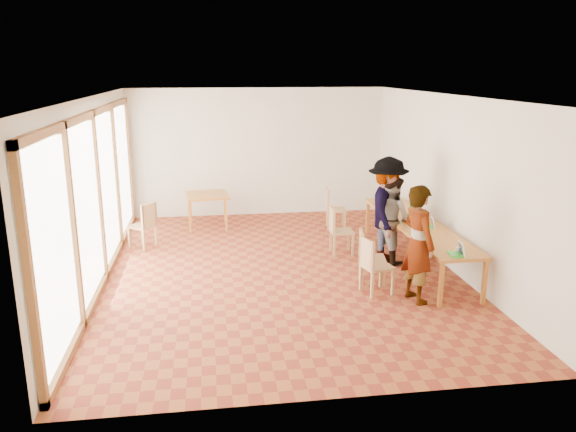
% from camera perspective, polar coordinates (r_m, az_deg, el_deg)
% --- Properties ---
extents(ground, '(8.00, 8.00, 0.00)m').
position_cam_1_polar(ground, '(9.88, -0.88, -5.55)').
color(ground, brown).
rests_on(ground, ground).
extents(wall_back, '(6.00, 0.10, 3.00)m').
position_cam_1_polar(wall_back, '(13.38, -3.10, 6.47)').
color(wall_back, beige).
rests_on(wall_back, ground).
extents(wall_front, '(6.00, 0.10, 3.00)m').
position_cam_1_polar(wall_front, '(5.66, 4.23, -5.24)').
color(wall_front, beige).
rests_on(wall_front, ground).
extents(wall_right, '(0.10, 8.00, 3.00)m').
position_cam_1_polar(wall_right, '(10.28, 15.95, 3.37)').
color(wall_right, beige).
rests_on(wall_right, ground).
extents(window_wall, '(0.10, 8.00, 3.00)m').
position_cam_1_polar(window_wall, '(9.56, -18.81, 2.32)').
color(window_wall, white).
rests_on(window_wall, ground).
extents(ceiling, '(6.00, 8.00, 0.04)m').
position_cam_1_polar(ceiling, '(9.27, -0.96, 12.23)').
color(ceiling, white).
rests_on(ceiling, wall_back).
extents(communal_table, '(0.80, 4.00, 0.75)m').
position_cam_1_polar(communal_table, '(10.33, 12.95, -0.94)').
color(communal_table, '#BF6E2A').
rests_on(communal_table, ground).
extents(side_table, '(0.90, 0.90, 0.75)m').
position_cam_1_polar(side_table, '(12.49, -8.19, 1.85)').
color(side_table, '#BF6E2A').
rests_on(side_table, ground).
extents(chair_near, '(0.48, 0.48, 0.47)m').
position_cam_1_polar(chair_near, '(9.25, 8.00, -3.57)').
color(chair_near, tan).
rests_on(chair_near, ground).
extents(chair_mid, '(0.51, 0.51, 0.49)m').
position_cam_1_polar(chair_mid, '(8.82, 8.53, -4.41)').
color(chair_mid, tan).
rests_on(chair_mid, ground).
extents(chair_far, '(0.43, 0.43, 0.48)m').
position_cam_1_polar(chair_far, '(10.66, 5.01, -0.96)').
color(chair_far, tan).
rests_on(chair_far, ground).
extents(chair_empty, '(0.46, 0.46, 0.47)m').
position_cam_1_polar(chair_empty, '(12.34, 4.46, 1.20)').
color(chair_empty, tan).
rests_on(chair_empty, ground).
extents(chair_spare, '(0.59, 0.59, 0.48)m').
position_cam_1_polar(chair_spare, '(11.28, -14.27, -0.45)').
color(chair_spare, tan).
rests_on(chair_spare, ground).
extents(person_near, '(0.58, 0.74, 1.80)m').
position_cam_1_polar(person_near, '(8.59, 13.08, -2.78)').
color(person_near, gray).
rests_on(person_near, ground).
extents(person_mid, '(0.85, 0.94, 1.59)m').
position_cam_1_polar(person_mid, '(10.33, 10.49, -0.26)').
color(person_mid, gray).
rests_on(person_mid, ground).
extents(person_far, '(1.06, 1.40, 1.92)m').
position_cam_1_polar(person_far, '(10.29, 10.03, 0.63)').
color(person_far, gray).
rests_on(person_far, ground).
extents(laptop_near, '(0.25, 0.27, 0.21)m').
position_cam_1_polar(laptop_near, '(8.69, 16.91, -3.47)').
color(laptop_near, green).
rests_on(laptop_near, communal_table).
extents(laptop_mid, '(0.23, 0.25, 0.18)m').
position_cam_1_polar(laptop_mid, '(10.06, 14.29, -0.86)').
color(laptop_mid, green).
rests_on(laptop_mid, communal_table).
extents(laptop_far, '(0.28, 0.30, 0.20)m').
position_cam_1_polar(laptop_far, '(10.87, 12.80, 0.43)').
color(laptop_far, green).
rests_on(laptop_far, communal_table).
extents(yellow_mug, '(0.13, 0.13, 0.09)m').
position_cam_1_polar(yellow_mug, '(8.94, 14.25, -2.84)').
color(yellow_mug, gold).
rests_on(yellow_mug, communal_table).
extents(green_bottle, '(0.07, 0.07, 0.28)m').
position_cam_1_polar(green_bottle, '(10.79, 12.46, 0.80)').
color(green_bottle, '#1E7A2D').
rests_on(green_bottle, communal_table).
extents(clear_glass, '(0.07, 0.07, 0.09)m').
position_cam_1_polar(clear_glass, '(8.79, 16.86, -3.34)').
color(clear_glass, silver).
rests_on(clear_glass, communal_table).
extents(condiment_cup, '(0.08, 0.08, 0.06)m').
position_cam_1_polar(condiment_cup, '(10.56, 13.67, -0.20)').
color(condiment_cup, white).
rests_on(condiment_cup, communal_table).
extents(pink_phone, '(0.05, 0.10, 0.01)m').
position_cam_1_polar(pink_phone, '(11.61, 10.49, 1.21)').
color(pink_phone, '#C0324E').
rests_on(pink_phone, communal_table).
extents(black_pouch, '(0.16, 0.26, 0.09)m').
position_cam_1_polar(black_pouch, '(11.92, 9.44, 1.80)').
color(black_pouch, black).
rests_on(black_pouch, communal_table).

